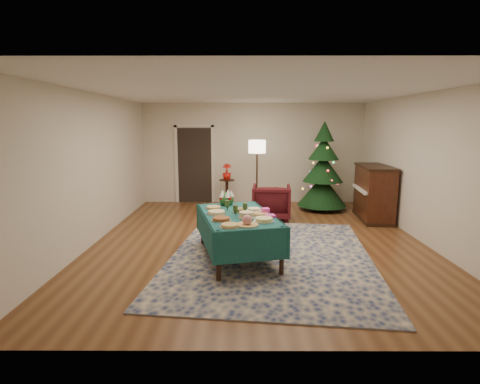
{
  "coord_description": "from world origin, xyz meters",
  "views": [
    {
      "loc": [
        -0.32,
        -6.75,
        2.14
      ],
      "look_at": [
        -0.34,
        -0.04,
        0.92
      ],
      "focal_mm": 28.0,
      "sensor_mm": 36.0,
      "label": 1
    }
  ],
  "objects_px": {
    "side_table": "(227,193)",
    "piano": "(374,193)",
    "gift_box": "(265,211)",
    "potted_plant": "(227,175)",
    "armchair": "(271,200)",
    "floor_lamp": "(257,151)",
    "buffet_table": "(237,223)",
    "christmas_tree": "(323,170)"
  },
  "relations": [
    {
      "from": "piano",
      "to": "armchair",
      "type": "bearing_deg",
      "value": 179.31
    },
    {
      "from": "floor_lamp",
      "to": "gift_box",
      "type": "bearing_deg",
      "value": -90.15
    },
    {
      "from": "gift_box",
      "to": "potted_plant",
      "type": "height_order",
      "value": "potted_plant"
    },
    {
      "from": "gift_box",
      "to": "piano",
      "type": "distance_m",
      "value": 3.64
    },
    {
      "from": "floor_lamp",
      "to": "buffet_table",
      "type": "bearing_deg",
      "value": -97.32
    },
    {
      "from": "armchair",
      "to": "christmas_tree",
      "type": "distance_m",
      "value": 1.76
    },
    {
      "from": "potted_plant",
      "to": "piano",
      "type": "bearing_deg",
      "value": -22.54
    },
    {
      "from": "gift_box",
      "to": "piano",
      "type": "height_order",
      "value": "piano"
    },
    {
      "from": "gift_box",
      "to": "potted_plant",
      "type": "distance_m",
      "value": 4.0
    },
    {
      "from": "buffet_table",
      "to": "armchair",
      "type": "bearing_deg",
      "value": 73.77
    },
    {
      "from": "buffet_table",
      "to": "potted_plant",
      "type": "bearing_deg",
      "value": 94.62
    },
    {
      "from": "side_table",
      "to": "piano",
      "type": "bearing_deg",
      "value": -22.54
    },
    {
      "from": "gift_box",
      "to": "potted_plant",
      "type": "bearing_deg",
      "value": 100.99
    },
    {
      "from": "buffet_table",
      "to": "armchair",
      "type": "height_order",
      "value": "armchair"
    },
    {
      "from": "buffet_table",
      "to": "gift_box",
      "type": "xyz_separation_m",
      "value": [
        0.44,
        0.02,
        0.19
      ]
    },
    {
      "from": "floor_lamp",
      "to": "potted_plant",
      "type": "relative_size",
      "value": 4.27
    },
    {
      "from": "armchair",
      "to": "piano",
      "type": "relative_size",
      "value": 0.59
    },
    {
      "from": "armchair",
      "to": "potted_plant",
      "type": "relative_size",
      "value": 2.11
    },
    {
      "from": "buffet_table",
      "to": "piano",
      "type": "bearing_deg",
      "value": 39.68
    },
    {
      "from": "gift_box",
      "to": "armchair",
      "type": "bearing_deg",
      "value": 83.19
    },
    {
      "from": "side_table",
      "to": "piano",
      "type": "relative_size",
      "value": 0.48
    },
    {
      "from": "gift_box",
      "to": "armchair",
      "type": "height_order",
      "value": "armchair"
    },
    {
      "from": "buffet_table",
      "to": "gift_box",
      "type": "bearing_deg",
      "value": 2.65
    },
    {
      "from": "side_table",
      "to": "floor_lamp",
      "type": "bearing_deg",
      "value": -28.39
    },
    {
      "from": "buffet_table",
      "to": "floor_lamp",
      "type": "relative_size",
      "value": 1.18
    },
    {
      "from": "buffet_table",
      "to": "side_table",
      "type": "bearing_deg",
      "value": 94.62
    },
    {
      "from": "buffet_table",
      "to": "piano",
      "type": "height_order",
      "value": "piano"
    },
    {
      "from": "side_table",
      "to": "gift_box",
      "type": "bearing_deg",
      "value": -79.01
    },
    {
      "from": "floor_lamp",
      "to": "side_table",
      "type": "relative_size",
      "value": 2.47
    },
    {
      "from": "buffet_table",
      "to": "gift_box",
      "type": "relative_size",
      "value": 17.77
    },
    {
      "from": "floor_lamp",
      "to": "side_table",
      "type": "distance_m",
      "value": 1.44
    },
    {
      "from": "potted_plant",
      "to": "armchair",
      "type": "bearing_deg",
      "value": -52.22
    },
    {
      "from": "armchair",
      "to": "gift_box",
      "type": "bearing_deg",
      "value": 87.99
    },
    {
      "from": "potted_plant",
      "to": "christmas_tree",
      "type": "height_order",
      "value": "christmas_tree"
    },
    {
      "from": "buffet_table",
      "to": "piano",
      "type": "xyz_separation_m",
      "value": [
        3.06,
        2.54,
        0.02
      ]
    },
    {
      "from": "side_table",
      "to": "buffet_table",
      "type": "bearing_deg",
      "value": -85.38
    },
    {
      "from": "side_table",
      "to": "piano",
      "type": "distance_m",
      "value": 3.67
    },
    {
      "from": "floor_lamp",
      "to": "potted_plant",
      "type": "distance_m",
      "value": 1.1
    },
    {
      "from": "buffet_table",
      "to": "floor_lamp",
      "type": "bearing_deg",
      "value": 82.68
    },
    {
      "from": "gift_box",
      "to": "christmas_tree",
      "type": "bearing_deg",
      "value": 64.62
    },
    {
      "from": "armchair",
      "to": "potted_plant",
      "type": "xyz_separation_m",
      "value": [
        -1.07,
        1.38,
        0.39
      ]
    },
    {
      "from": "buffet_table",
      "to": "floor_lamp",
      "type": "xyz_separation_m",
      "value": [
        0.45,
        3.53,
        0.91
      ]
    }
  ]
}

